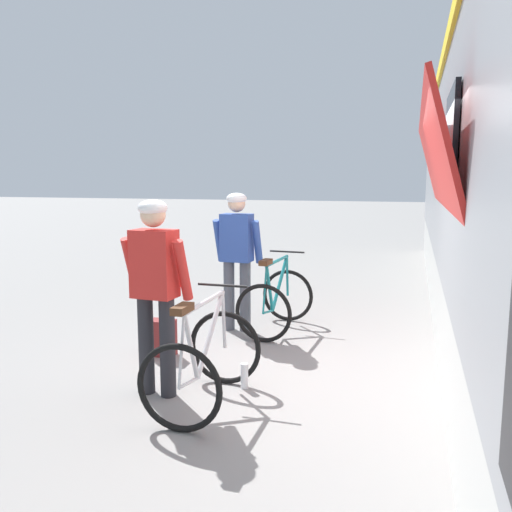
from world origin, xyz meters
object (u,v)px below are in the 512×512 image
Objects in this scene: backpack_on_platform at (162,338)px; water_bottle_near_the_bikes at (244,376)px; cyclist_near_in_red at (155,280)px; cyclist_far_in_blue at (237,249)px; bicycle_near_silver at (204,361)px; bicycle_far_teal at (276,300)px.

water_bottle_near_the_bikes is (1.15, -0.62, -0.08)m from backpack_on_platform.
cyclist_far_in_blue is (0.04, 2.14, 0.00)m from cyclist_near_in_red.
cyclist_near_in_red reaches higher than bicycle_near_silver.
bicycle_far_teal is at bearing 95.48° from water_bottle_near_the_bikes.
cyclist_near_in_red is 1.23m from water_bottle_near_the_bikes.
cyclist_far_in_blue is 2.38m from bicycle_near_silver.
cyclist_far_in_blue is at bearing -167.58° from bicycle_far_teal.
cyclist_far_in_blue is at bearing 88.85° from cyclist_near_in_red.
backpack_on_platform is at bearing 114.23° from cyclist_near_in_red.
water_bottle_near_the_bikes is at bearing 65.35° from bicycle_near_silver.
bicycle_near_silver is 2.35m from bicycle_far_teal.
bicycle_far_teal reaches higher than water_bottle_near_the_bikes.
cyclist_near_in_red is 2.40m from bicycle_far_teal.
bicycle_near_silver is 1.44m from backpack_on_platform.
cyclist_far_in_blue is 7.46× the size of water_bottle_near_the_bikes.
cyclist_near_in_red reaches higher than bicycle_far_teal.
bicycle_far_teal is (0.53, 2.24, -0.65)m from cyclist_near_in_red.
cyclist_near_in_red is at bearing -91.15° from cyclist_far_in_blue.
bicycle_near_silver and bicycle_far_teal have the same top height.
cyclist_near_in_red is 1.00× the size of cyclist_far_in_blue.
backpack_on_platform is 1.31m from water_bottle_near_the_bikes.
bicycle_far_teal is at bearing 51.11° from backpack_on_platform.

